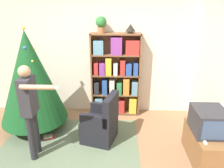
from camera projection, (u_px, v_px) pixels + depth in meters
The scene contains 13 objects.
ground_plane at pixel (87, 165), 3.46m from camera, with size 14.00×14.00×0.00m, color #846042.
wall_back at pixel (97, 56), 4.81m from camera, with size 8.00×0.10×2.60m.
area_rug at pixel (70, 146), 3.89m from camera, with size 2.44×1.87×0.01m.
bookshelf at pixel (116, 76), 4.75m from camera, with size 1.05×0.26×1.82m.
tv_stand at pixel (204, 146), 3.49m from camera, with size 0.43×0.92×0.52m.
television at pixel (209, 121), 3.33m from camera, with size 0.47×0.54×0.38m.
game_remote at pixel (205, 142), 3.14m from camera, with size 0.04×0.12×0.02m.
christmas_tree at pixel (30, 77), 4.10m from camera, with size 1.27×1.27×2.03m.
armchair at pixel (101, 124), 3.98m from camera, with size 0.70×0.69×0.92m.
standing_person at pixel (30, 106), 3.35m from camera, with size 0.63×0.47×1.56m.
potted_plant at pixel (101, 23), 4.37m from camera, with size 0.22×0.22×0.33m.
table_lamp at pixel (130, 28), 4.38m from camera, with size 0.20×0.20×0.18m.
book_pile_near_tree at pixel (49, 137), 4.12m from camera, with size 0.22×0.15×0.05m.
Camera 1 is at (0.50, -2.76, 2.43)m, focal length 35.00 mm.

